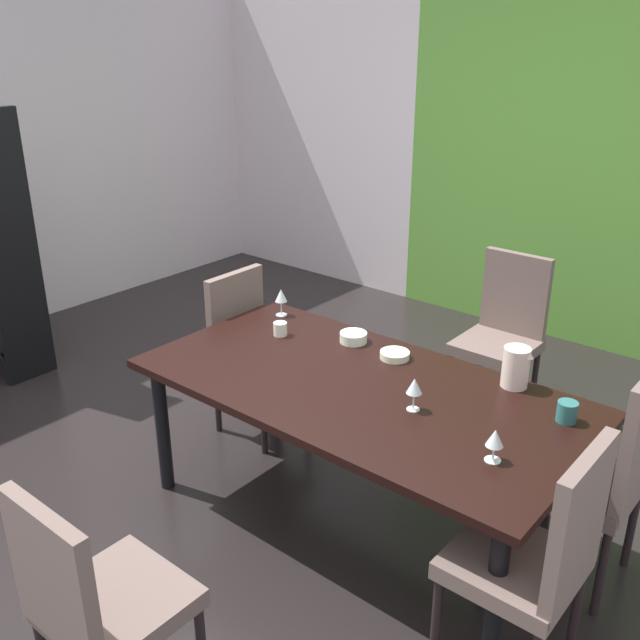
# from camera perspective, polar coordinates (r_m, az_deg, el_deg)

# --- Properties ---
(ground_plane) EXTENTS (5.86, 5.78, 0.02)m
(ground_plane) POSITION_cam_1_polar(r_m,az_deg,el_deg) (4.07, -6.30, -11.47)
(ground_plane) COLOR black
(back_panel_interior) EXTENTS (2.19, 0.10, 2.78)m
(back_panel_interior) POSITION_cam_1_polar(r_m,az_deg,el_deg) (6.77, -0.37, 15.20)
(back_panel_interior) COLOR silver
(back_panel_interior) RESTS_ON ground_plane
(dining_table) EXTENTS (2.06, 1.05, 0.75)m
(dining_table) POSITION_cam_1_polar(r_m,az_deg,el_deg) (3.30, 3.13, -6.26)
(dining_table) COLOR black
(dining_table) RESTS_ON ground_plane
(chair_right_far) EXTENTS (0.44, 0.44, 1.05)m
(chair_right_far) POSITION_cam_1_polar(r_m,az_deg,el_deg) (3.22, 21.88, -10.96)
(chair_right_far) COLOR #6F5A53
(chair_right_far) RESTS_ON ground_plane
(chair_right_near) EXTENTS (0.44, 0.44, 1.01)m
(chair_right_near) POSITION_cam_1_polar(r_m,az_deg,el_deg) (2.72, 17.08, -17.46)
(chair_right_near) COLOR #6F5A53
(chair_right_near) RESTS_ON ground_plane
(chair_head_near) EXTENTS (0.44, 0.44, 0.96)m
(chair_head_near) POSITION_cam_1_polar(r_m,az_deg,el_deg) (2.59, -17.67, -20.50)
(chair_head_near) COLOR #6F5A53
(chair_head_near) RESTS_ON ground_plane
(chair_head_far) EXTENTS (0.44, 0.45, 1.00)m
(chair_head_far) POSITION_cam_1_polar(r_m,az_deg,el_deg) (4.46, 14.47, -0.68)
(chair_head_far) COLOR #6F5A53
(chair_head_far) RESTS_ON ground_plane
(chair_left_far) EXTENTS (0.45, 0.44, 0.95)m
(chair_left_far) POSITION_cam_1_polar(r_m,az_deg,el_deg) (4.18, -5.50, -1.93)
(chair_left_far) COLOR #6F5A53
(chair_left_far) RESTS_ON ground_plane
(wine_glass_rear) EXTENTS (0.07, 0.07, 0.16)m
(wine_glass_rear) POSITION_cam_1_polar(r_m,az_deg,el_deg) (3.98, -3.14, 1.90)
(wine_glass_rear) COLOR silver
(wine_glass_rear) RESTS_ON dining_table
(wine_glass_center) EXTENTS (0.07, 0.07, 0.13)m
(wine_glass_center) POSITION_cam_1_polar(r_m,az_deg,el_deg) (2.76, 13.81, -9.23)
(wine_glass_center) COLOR silver
(wine_glass_center) RESTS_ON dining_table
(wine_glass_near_window) EXTENTS (0.07, 0.07, 0.15)m
(wine_glass_near_window) POSITION_cam_1_polar(r_m,az_deg,el_deg) (3.03, 7.55, -5.33)
(wine_glass_near_window) COLOR silver
(wine_glass_near_window) RESTS_ON dining_table
(serving_bowl_near_shelf) EXTENTS (0.15, 0.15, 0.04)m
(serving_bowl_near_shelf) POSITION_cam_1_polar(r_m,az_deg,el_deg) (3.51, 6.00, -2.80)
(serving_bowl_near_shelf) COLOR #E9F0C9
(serving_bowl_near_shelf) RESTS_ON dining_table
(serving_bowl_corner) EXTENTS (0.14, 0.14, 0.05)m
(serving_bowl_corner) POSITION_cam_1_polar(r_m,az_deg,el_deg) (3.67, 2.69, -1.39)
(serving_bowl_corner) COLOR white
(serving_bowl_corner) RESTS_ON dining_table
(cup_left) EXTENTS (0.07, 0.07, 0.07)m
(cup_left) POSITION_cam_1_polar(r_m,az_deg,el_deg) (3.75, -3.20, -0.71)
(cup_left) COLOR white
(cup_left) RESTS_ON dining_table
(cup_east) EXTENTS (0.08, 0.08, 0.09)m
(cup_east) POSITION_cam_1_polar(r_m,az_deg,el_deg) (3.12, 19.15, -6.95)
(cup_east) COLOR #2C6968
(cup_east) RESTS_ON dining_table
(pitcher_south) EXTENTS (0.14, 0.12, 0.19)m
(pitcher_south) POSITION_cam_1_polar(r_m,az_deg,el_deg) (3.32, 15.41, -3.64)
(pitcher_south) COLOR #F3D9CA
(pitcher_south) RESTS_ON dining_table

